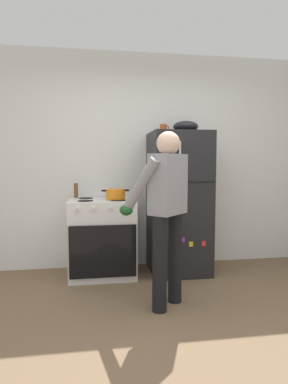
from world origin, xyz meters
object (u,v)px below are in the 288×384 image
Objects in this scene: red_pot at (116,194)px; person_cook at (165,204)px; stove_range at (102,238)px; pepper_mill at (76,190)px; coffee_mug at (164,128)px; mixing_bowl at (186,127)px; refrigerator at (178,203)px.

person_cook is at bearing -67.10° from red_pot.
stove_range is 0.66m from pepper_mill.
person_cook is 14.28× the size of coffee_mug.
stove_range is at bearing -35.04° from pepper_mill.
coffee_mug reaches higher than stove_range.
stove_range is 0.54m from red_pot.
coffee_mug is at bearing 4.62° from stove_range.
person_cook is 1.29m from coffee_mug.
coffee_mug is at bearing -8.16° from pepper_mill.
red_pot is 1.16m from mixing_bowl.
stove_range is (-0.92, -0.01, -0.40)m from refrigerator.
refrigerator is 1.03m from person_cook.
refrigerator reaches higher than pepper_mill.
person_cook is 1.33m from mixing_bowl.
refrigerator is at bearing -15.83° from coffee_mug.
mixing_bowl is at bearing 0.59° from stove_range.
refrigerator is at bearing -9.30° from pepper_mill.
red_pot is (-0.38, 0.91, 0.01)m from person_cook.
red_pot is at bearing -13.92° from stove_range.
pepper_mill is (-0.30, 0.21, 0.54)m from stove_range.
red_pot is at bearing -176.61° from mixing_bowl.
mixing_bowl is at bearing 64.26° from person_cook.
mixing_bowl is (0.26, -0.05, 0.02)m from coffee_mug.
stove_range is 5.16× the size of pepper_mill.
pepper_mill is (-1.05, 0.15, -0.74)m from coffee_mug.
mixing_bowl is (0.84, 0.05, 0.79)m from red_pot.
person_cook is 9.13× the size of pepper_mill.
pepper_mill is 1.52m from mixing_bowl.
pepper_mill reaches higher than red_pot.
coffee_mug is at bearing 164.17° from refrigerator.
mixing_bowl is at bearing 3.39° from red_pot.
pepper_mill is (-0.46, 0.25, 0.03)m from red_pot.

